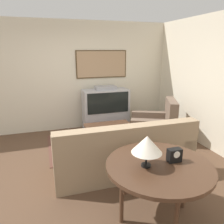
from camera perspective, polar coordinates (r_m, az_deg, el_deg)
The scene contains 11 objects.
ground_plane at distance 4.03m, azimuth -6.66°, elevation -14.07°, with size 12.00×12.00×0.00m, color brown.
wall_back at distance 5.64m, azimuth -11.22°, elevation 9.03°, with size 12.00×0.10×2.70m.
wall_right at distance 4.77m, azimuth 25.65°, elevation 6.47°, with size 0.06×12.00×2.70m.
area_rug at distance 4.94m, azimuth -2.33°, elevation -7.97°, with size 2.36×1.55×0.01m.
tv at distance 5.58m, azimuth -1.66°, elevation 0.71°, with size 1.15×0.49×1.14m.
couch at distance 3.76m, azimuth 2.82°, elevation -10.88°, with size 2.29×0.98×0.92m.
armchair at distance 5.11m, azimuth 11.04°, elevation -3.94°, with size 1.22×1.14×0.95m.
coffee_table at distance 4.78m, azimuth -0.84°, elevation -4.02°, with size 1.01×0.59×0.42m.
console_table at distance 2.67m, azimuth 12.18°, elevation -14.30°, with size 1.24×1.24×0.74m.
table_lamp at distance 2.45m, azimuth 9.11°, elevation -8.41°, with size 0.34×0.34×0.37m.
mantel_clock at distance 2.70m, azimuth 15.98°, elevation -10.79°, with size 0.16×0.10×0.16m.
Camera 1 is at (-0.62, -3.44, 2.02)m, focal length 35.00 mm.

